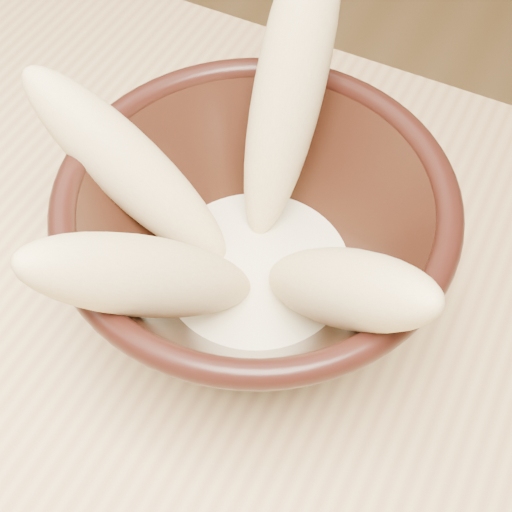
# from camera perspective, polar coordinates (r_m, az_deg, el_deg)

# --- Properties ---
(bowl) EXTENTS (0.22, 0.22, 0.12)m
(bowl) POSITION_cam_1_polar(r_m,az_deg,el_deg) (0.42, -0.00, 0.81)
(bowl) COLOR black
(bowl) RESTS_ON table
(milk_puddle) EXTENTS (0.13, 0.13, 0.02)m
(milk_puddle) POSITION_cam_1_polar(r_m,az_deg,el_deg) (0.45, -0.00, -1.43)
(milk_puddle) COLOR beige
(milk_puddle) RESTS_ON bowl
(banana_upright) EXTENTS (0.05, 0.13, 0.19)m
(banana_upright) POSITION_cam_1_polar(r_m,az_deg,el_deg) (0.42, 2.72, 13.50)
(banana_upright) COLOR #DEC083
(banana_upright) RESTS_ON bowl
(banana_left) EXTENTS (0.14, 0.05, 0.14)m
(banana_left) POSITION_cam_1_polar(r_m,az_deg,el_deg) (0.42, -9.95, 6.77)
(banana_left) COLOR #DEC083
(banana_left) RESTS_ON bowl
(banana_right) EXTENTS (0.14, 0.11, 0.15)m
(banana_right) POSITION_cam_1_polar(r_m,az_deg,el_deg) (0.37, 6.82, -2.51)
(banana_right) COLOR #DEC083
(banana_right) RESTS_ON bowl
(banana_front) EXTENTS (0.10, 0.15, 0.16)m
(banana_front) POSITION_cam_1_polar(r_m,az_deg,el_deg) (0.37, -8.23, -1.69)
(banana_front) COLOR #DEC083
(banana_front) RESTS_ON bowl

